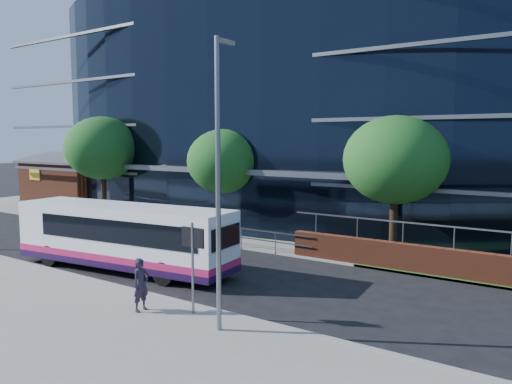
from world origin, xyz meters
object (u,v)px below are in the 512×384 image
Objects in this scene: streetlight_east at (219,177)px; city_bus at (125,236)px; tree_far_c at (395,160)px; tree_far_b at (225,161)px; street_sign at (193,249)px; tree_far_a at (102,148)px; brick_pavilion at (78,181)px; pedestrian at (141,285)px.

streetlight_east is 0.78× the size of city_bus.
tree_far_c is at bearing 36.06° from city_bus.
tree_far_b is at bearing 127.63° from streetlight_east.
street_sign is at bearing -29.76° from city_bus.
streetlight_east is (19.00, -11.17, -0.42)m from tree_far_a.
tree_far_a is 14.32m from city_bus.
brick_pavilion is 1.08× the size of streetlight_east.
brick_pavilion is 1.42× the size of tree_far_b.
brick_pavilion is 29.46m from tree_far_c.
brick_pavilion is 29.64m from pedestrian.
tree_far_a reaches higher than tree_far_b.
pedestrian is at bearing -63.03° from tree_far_b.
tree_far_c is at bearing -8.82° from brick_pavilion.
streetlight_east is 4.57m from pedestrian.
streetlight_east reaches higher than tree_far_b.
city_bus is (20.38, -12.49, -0.50)m from brick_pavilion.
city_bus is (1.38, -8.49, -2.77)m from tree_far_b.
pedestrian is (6.03, -11.85, -3.23)m from tree_far_b.
city_bus reaches higher than pedestrian.
brick_pavilion is 0.84× the size of city_bus.
tree_far_a reaches higher than tree_far_c.
tree_far_a is 4.22× the size of pedestrian.
tree_far_c is 12.15m from city_bus.
city_bus is 5.76m from pedestrian.
tree_far_a is at bearing -26.55° from brick_pavilion.
pedestrian is (-2.97, -0.17, -3.46)m from streetlight_east.
streetlight_east is at bearing -29.24° from brick_pavilion.
street_sign is at bearing -55.92° from tree_far_b.
tree_far_a is at bearing -177.14° from tree_far_b.
brick_pavilion is 23.90m from city_bus.
street_sign is at bearing -31.17° from tree_far_a.
tree_far_a reaches higher than brick_pavilion.
brick_pavilion is at bearing 168.12° from tree_far_b.
streetlight_east is at bearing -87.92° from pedestrian.
tree_far_a is at bearing 53.41° from pedestrian.
streetlight_east is at bearing -52.37° from tree_far_b.
pedestrian is (4.65, -3.36, -0.47)m from city_bus.
tree_far_a is 0.68× the size of city_bus.
tree_far_a is 20.00m from tree_far_c.
tree_far_c is (10.00, -0.50, 0.33)m from tree_far_b.
tree_far_c is 12.54m from pedestrian.
tree_far_c is at bearing 76.71° from street_sign.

